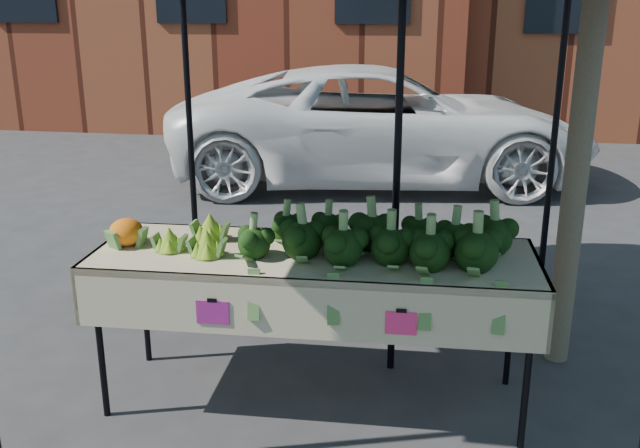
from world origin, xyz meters
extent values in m
plane|color=#2D2D2F|center=(0.00, 0.00, 0.00)|extent=(90.00, 90.00, 0.00)
cube|color=beige|center=(-0.03, -0.06, 0.45)|extent=(2.43, 0.88, 0.90)
cube|color=#F22D8C|center=(-0.48, -0.46, 0.70)|extent=(0.17, 0.01, 0.12)
cube|color=#F22D6E|center=(0.46, -0.46, 0.70)|extent=(0.17, 0.01, 0.12)
ellipsoid|color=black|center=(0.30, -0.03, 1.03)|extent=(1.47, 0.57, 0.26)
ellipsoid|color=#7FB82D|center=(-0.69, -0.07, 1.00)|extent=(0.43, 0.47, 0.20)
ellipsoid|color=orange|center=(-1.08, -0.11, 0.99)|extent=(0.20, 0.20, 0.18)
camera|label=1|loc=(0.60, -3.56, 2.18)|focal=39.18mm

